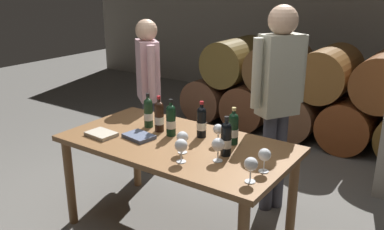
# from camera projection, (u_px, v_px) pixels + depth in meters

# --- Properties ---
(ground_plane) EXTENTS (14.00, 14.00, 0.00)m
(ground_plane) POSITION_uv_depth(u_px,v_px,m) (178.00, 230.00, 3.24)
(ground_plane) COLOR #66635E
(cellar_back_wall) EXTENTS (10.00, 0.24, 2.80)m
(cellar_back_wall) POSITION_uv_depth(u_px,v_px,m) (345.00, 14.00, 6.07)
(cellar_back_wall) COLOR gray
(cellar_back_wall) RESTS_ON ground_plane
(barrel_stack) EXTENTS (3.12, 0.90, 1.15)m
(barrel_stack) POSITION_uv_depth(u_px,v_px,m) (301.00, 93.00, 5.10)
(barrel_stack) COLOR brown
(barrel_stack) RESTS_ON ground_plane
(dining_table) EXTENTS (1.70, 0.90, 0.76)m
(dining_table) POSITION_uv_depth(u_px,v_px,m) (177.00, 153.00, 3.03)
(dining_table) COLOR brown
(dining_table) RESTS_ON ground_plane
(wine_bottle_0) EXTENTS (0.07, 0.07, 0.27)m
(wine_bottle_0) POSITION_uv_depth(u_px,v_px,m) (233.00, 128.00, 2.92)
(wine_bottle_0) COLOR black
(wine_bottle_0) RESTS_ON dining_table
(wine_bottle_1) EXTENTS (0.07, 0.07, 0.28)m
(wine_bottle_1) POSITION_uv_depth(u_px,v_px,m) (148.00, 112.00, 3.26)
(wine_bottle_1) COLOR #19381E
(wine_bottle_1) RESTS_ON dining_table
(wine_bottle_2) EXTENTS (0.07, 0.07, 0.29)m
(wine_bottle_2) POSITION_uv_depth(u_px,v_px,m) (171.00, 120.00, 3.08)
(wine_bottle_2) COLOR black
(wine_bottle_2) RESTS_ON dining_table
(wine_bottle_3) EXTENTS (0.07, 0.07, 0.29)m
(wine_bottle_3) POSITION_uv_depth(u_px,v_px,m) (159.00, 116.00, 3.17)
(wine_bottle_3) COLOR black
(wine_bottle_3) RESTS_ON dining_table
(wine_bottle_4) EXTENTS (0.07, 0.07, 0.28)m
(wine_bottle_4) POSITION_uv_depth(u_px,v_px,m) (202.00, 122.00, 3.05)
(wine_bottle_4) COLOR black
(wine_bottle_4) RESTS_ON dining_table
(wine_bottle_5) EXTENTS (0.07, 0.07, 0.28)m
(wine_bottle_5) POSITION_uv_depth(u_px,v_px,m) (226.00, 139.00, 2.73)
(wine_bottle_5) COLOR black
(wine_bottle_5) RESTS_ON dining_table
(wine_glass_0) EXTENTS (0.08, 0.08, 0.16)m
(wine_glass_0) POSITION_uv_depth(u_px,v_px,m) (251.00, 165.00, 2.37)
(wine_glass_0) COLOR white
(wine_glass_0) RESTS_ON dining_table
(wine_glass_1) EXTENTS (0.08, 0.08, 0.16)m
(wine_glass_1) POSITION_uv_depth(u_px,v_px,m) (182.00, 138.00, 2.77)
(wine_glass_1) COLOR white
(wine_glass_1) RESTS_ON dining_table
(wine_glass_2) EXTENTS (0.09, 0.09, 0.16)m
(wine_glass_2) POSITION_uv_depth(u_px,v_px,m) (181.00, 146.00, 2.63)
(wine_glass_2) COLOR white
(wine_glass_2) RESTS_ON dining_table
(wine_glass_3) EXTENTS (0.09, 0.09, 0.16)m
(wine_glass_3) POSITION_uv_depth(u_px,v_px,m) (218.00, 145.00, 2.64)
(wine_glass_3) COLOR white
(wine_glass_3) RESTS_ON dining_table
(wine_glass_4) EXTENTS (0.07, 0.07, 0.15)m
(wine_glass_4) POSITION_uv_depth(u_px,v_px,m) (218.00, 130.00, 2.93)
(wine_glass_4) COLOR white
(wine_glass_4) RESTS_ON dining_table
(wine_glass_5) EXTENTS (0.08, 0.08, 0.15)m
(wine_glass_5) POSITION_uv_depth(u_px,v_px,m) (265.00, 155.00, 2.49)
(wine_glass_5) COLOR white
(wine_glass_5) RESTS_ON dining_table
(tasting_notebook) EXTENTS (0.23, 0.18, 0.03)m
(tasting_notebook) POSITION_uv_depth(u_px,v_px,m) (101.00, 134.00, 3.10)
(tasting_notebook) COLOR #B2A893
(tasting_notebook) RESTS_ON dining_table
(leather_ledger) EXTENTS (0.24, 0.19, 0.03)m
(leather_ledger) POSITION_uv_depth(u_px,v_px,m) (139.00, 136.00, 3.06)
(leather_ledger) COLOR #4C5670
(leather_ledger) RESTS_ON dining_table
(sommelier_presenting) EXTENTS (0.32, 0.44, 1.72)m
(sommelier_presenting) POSITION_uv_depth(u_px,v_px,m) (278.00, 91.00, 3.25)
(sommelier_presenting) COLOR #383842
(sommelier_presenting) RESTS_ON ground_plane
(taster_seated_left) EXTENTS (0.40, 0.34, 1.54)m
(taster_seated_left) POSITION_uv_depth(u_px,v_px,m) (148.00, 84.00, 3.99)
(taster_seated_left) COLOR #383842
(taster_seated_left) RESTS_ON ground_plane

